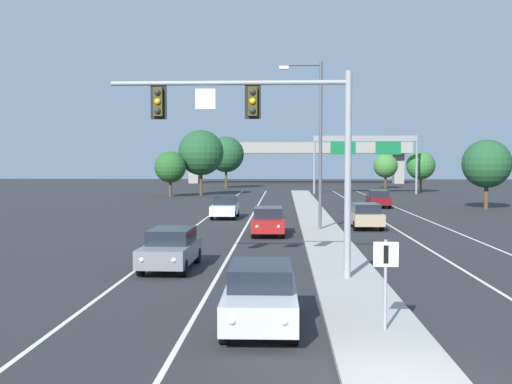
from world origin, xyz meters
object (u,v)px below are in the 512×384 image
Objects in this scene: car_receding_darkred at (378,198)px; highway_sign_gantry at (365,146)px; tree_far_left_c at (226,154)px; car_oncoming_silver at (261,294)px; car_receding_tan at (365,215)px; tree_far_left_b at (170,167)px; street_lamp_median at (317,135)px; car_oncoming_white at (225,207)px; car_oncoming_red at (268,221)px; tree_far_right_c at (386,166)px; tree_far_right_b at (421,165)px; tree_far_left_a at (201,153)px; overhead_signal_mast at (270,128)px; median_sign_post at (386,271)px; car_oncoming_grey at (171,248)px; tree_far_right_a at (487,164)px.

car_receding_darkred is 0.34× the size of highway_sign_gantry.
tree_far_left_c is at bearing 114.80° from car_receding_darkred.
car_oncoming_silver is 23.54m from car_receding_tan.
car_receding_tan is at bearing -60.66° from tree_far_left_b.
street_lamp_median is 2.23× the size of car_oncoming_white.
tree_far_left_c reaches higher than highway_sign_gantry.
highway_sign_gantry reaches higher than car_oncoming_red.
car_oncoming_white is 37.08m from highway_sign_gantry.
tree_far_right_c is 0.96× the size of tree_far_right_b.
tree_far_left_b is (-3.30, -2.55, -1.73)m from tree_far_left_a.
overhead_signal_mast is 1.88× the size of car_oncoming_white.
highway_sign_gantry is at bearing 82.80° from median_sign_post.
car_oncoming_white is (-6.75, 29.97, -0.77)m from median_sign_post.
highway_sign_gantry is at bearing 80.00° from car_oncoming_silver.
highway_sign_gantry reaches higher than tree_far_right_c.
car_oncoming_grey is at bearing -111.18° from tree_far_right_b.
tree_far_left_a reaches higher than tree_far_right_b.
highway_sign_gantry is at bearing 82.34° from car_receding_tan.
tree_far_right_c is (20.07, 70.29, 2.65)m from car_oncoming_grey.
car_receding_tan and car_receding_darkred have the same top height.
car_oncoming_grey is 0.34× the size of highway_sign_gantry.
car_receding_tan is at bearing 57.21° from car_oncoming_grey.
tree_far_right_a is (12.57, 15.41, 3.16)m from car_receding_tan.
overhead_signal_mast is at bearing 113.94° from median_sign_post.
tree_far_left_b reaches higher than car_receding_tan.
street_lamp_median is at bearing -109.37° from car_receding_darkred.
car_receding_darkred is 0.85× the size of tree_far_right_c.
tree_far_left_c is 1.00× the size of tree_far_left_a.
car_oncoming_silver is at bearing -83.96° from tree_far_left_c.
car_oncoming_white and car_receding_darkred have the same top height.
street_lamp_median is (2.48, 15.35, 0.42)m from overhead_signal_mast.
street_lamp_median is at bearing -103.45° from tree_far_right_c.
tree_far_right_a is (-0.76, -28.80, 0.36)m from tree_far_right_b.
overhead_signal_mast is at bearing -108.23° from car_receding_tan.
tree_far_left_b reaches higher than car_oncoming_grey.
median_sign_post is 20.22m from car_oncoming_red.
tree_far_right_a is (9.03, -1.89, 3.16)m from car_receding_darkred.
car_oncoming_white is 49.24m from tree_far_left_c.
tree_far_left_b reaches higher than tree_far_right_c.
overhead_signal_mast reaches higher than car_receding_tan.
car_receding_tan is 0.85× the size of tree_far_right_c.
tree_far_left_c is at bearing 96.60° from overhead_signal_mast.
highway_sign_gantry is (11.06, 62.76, 5.34)m from car_oncoming_silver.
tree_far_left_a is (-25.69, -20.16, 1.77)m from tree_far_right_c.
tree_far_left_b is at bearing -142.33° from tree_far_left_a.
tree_far_right_b reaches higher than car_oncoming_grey.
tree_far_left_c is at bearing 123.71° from tree_far_right_a.
highway_sign_gantry is at bearing 106.38° from tree_far_right_a.
tree_far_right_b is (16.46, 45.86, -2.16)m from street_lamp_median.
car_oncoming_grey is (-6.40, -13.12, -4.97)m from street_lamp_median.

